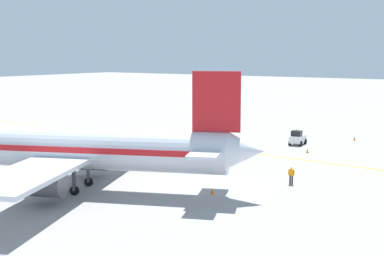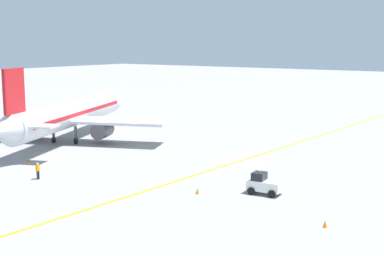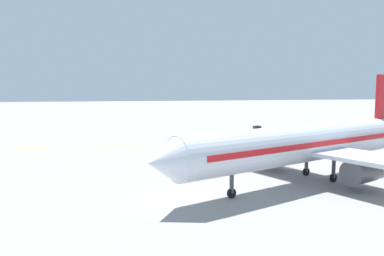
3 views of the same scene
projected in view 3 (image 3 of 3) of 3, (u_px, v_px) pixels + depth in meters
name	position (u px, v px, depth m)	size (l,w,h in m)	color
ground_plane	(211.00, 144.00, 60.60)	(400.00, 400.00, 0.00)	gray
apron_yellow_centreline	(211.00, 144.00, 60.60)	(0.40, 120.00, 0.01)	yellow
airplane_at_gate	(310.00, 143.00, 36.33)	(27.84, 33.91, 10.60)	silver
baggage_tug_white	(256.00, 131.00, 71.01)	(3.12, 1.98, 2.11)	white
ground_crew_worker	(365.00, 146.00, 52.55)	(0.28, 0.57, 1.68)	#23232D
traffic_cone_near_nose	(372.00, 161.00, 44.97)	(0.32, 0.32, 0.55)	orange
traffic_cone_mid_apron	(284.00, 137.00, 67.02)	(0.32, 0.32, 0.55)	orange
traffic_cone_by_wingtip	(265.00, 129.00, 79.66)	(0.32, 0.32, 0.55)	orange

